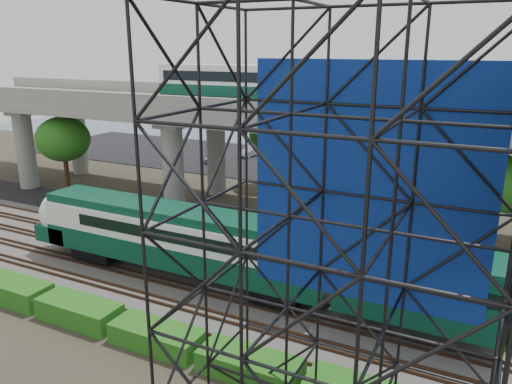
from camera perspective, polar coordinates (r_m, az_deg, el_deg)
The scene contains 13 objects.
ground at distance 28.97m, azimuth -7.50°, elevation -12.36°, with size 140.00×140.00×0.00m, color #474233.
ballast_bed at distance 30.39m, azimuth -5.36°, elevation -10.63°, with size 90.00×12.00×0.20m, color slate.
service_road at distance 37.23m, azimuth 1.60°, elevation -5.46°, with size 90.00×5.00×0.08m, color black.
parking_lot at distance 58.41m, azimuth 11.48°, elevation 2.27°, with size 90.00×18.00×0.08m, color black.
harbor_water at distance 79.43m, azimuth 15.80°, elevation 5.61°, with size 140.00×40.00×0.03m, color #475F75.
rail_tracks at distance 30.31m, azimuth -5.37°, elevation -10.32°, with size 90.00×9.52×0.16m.
commuter_train at distance 29.19m, azimuth -5.30°, elevation -5.80°, with size 29.30×3.06×4.30m.
overpass at distance 40.22m, azimuth 4.43°, elevation 8.20°, with size 80.00×12.00×12.40m.
scaffold_tower at distance 14.84m, azimuth 9.15°, elevation -9.16°, with size 9.36×6.36×15.00m.
hedge_strip at distance 25.19m, azimuth -11.25°, elevation -15.80°, with size 34.60×1.80×1.20m.
trees at distance 42.55m, azimuth -0.78°, elevation 5.08°, with size 40.94×16.94×7.69m.
suv at distance 38.20m, azimuth -1.11°, elevation -3.70°, with size 2.33×5.05×1.40m, color black.
parked_cars at distance 57.61m, azimuth 13.30°, elevation 2.63°, with size 37.60×9.71×1.30m.
Camera 1 is at (14.65, -20.85, 13.78)m, focal length 35.00 mm.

